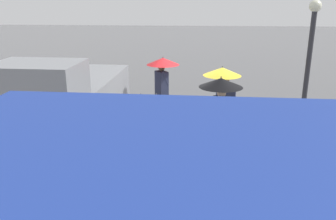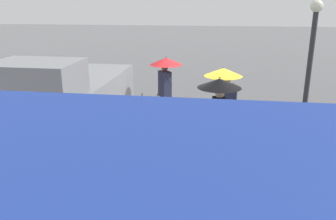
# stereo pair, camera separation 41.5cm
# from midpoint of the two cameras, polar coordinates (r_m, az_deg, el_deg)

# --- Properties ---
(ground_plane) EXTENTS (90.00, 90.00, 0.00)m
(ground_plane) POSITION_cam_midpoint_polar(r_m,az_deg,el_deg) (10.86, 2.74, -3.27)
(ground_plane) COLOR #5B5B5E
(slush_patch_under_van) EXTENTS (2.88, 2.88, 0.01)m
(slush_patch_under_van) POSITION_cam_midpoint_polar(r_m,az_deg,el_deg) (12.76, -2.44, -0.04)
(slush_patch_under_van) COLOR #999BA0
(slush_patch_under_van) RESTS_ON ground
(cargo_van_parked_right) EXTENTS (2.30, 5.39, 2.60)m
(cargo_van_parked_right) POSITION_cam_midpoint_polar(r_m,az_deg,el_deg) (9.71, -16.83, 0.76)
(cargo_van_parked_right) COLOR gray
(cargo_van_parked_right) RESTS_ON ground
(shopping_cart_vendor) EXTENTS (0.59, 0.84, 1.02)m
(shopping_cart_vendor) POSITION_cam_midpoint_polar(r_m,az_deg,el_deg) (10.06, 2.11, -1.56)
(shopping_cart_vendor) COLOR #B2B2B7
(shopping_cart_vendor) RESTS_ON ground
(hand_dolly_boxes) EXTENTS (0.57, 0.75, 1.32)m
(hand_dolly_boxes) POSITION_cam_midpoint_polar(r_m,az_deg,el_deg) (9.91, -4.37, -2.09)
(hand_dolly_boxes) COLOR #515156
(hand_dolly_boxes) RESTS_ON ground
(pedestrian_pink_side) EXTENTS (1.04, 1.04, 2.15)m
(pedestrian_pink_side) POSITION_cam_midpoint_polar(r_m,az_deg,el_deg) (9.69, 7.76, 3.82)
(pedestrian_pink_side) COLOR black
(pedestrian_pink_side) RESTS_ON ground
(pedestrian_black_side) EXTENTS (1.04, 1.04, 2.15)m
(pedestrian_black_side) POSITION_cam_midpoint_polar(r_m,az_deg,el_deg) (8.35, 7.22, 1.50)
(pedestrian_black_side) COLOR black
(pedestrian_black_side) RESTS_ON ground
(pedestrian_white_side) EXTENTS (1.04, 1.04, 2.15)m
(pedestrian_white_side) POSITION_cam_midpoint_polar(r_m,az_deg,el_deg) (11.25, -1.98, 5.89)
(pedestrian_white_side) COLOR black
(pedestrian_white_side) RESTS_ON ground
(street_lamp) EXTENTS (0.28, 0.28, 3.86)m
(street_lamp) POSITION_cam_midpoint_polar(r_m,az_deg,el_deg) (9.00, 20.66, 6.92)
(street_lamp) COLOR #2D2D33
(street_lamp) RESTS_ON ground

